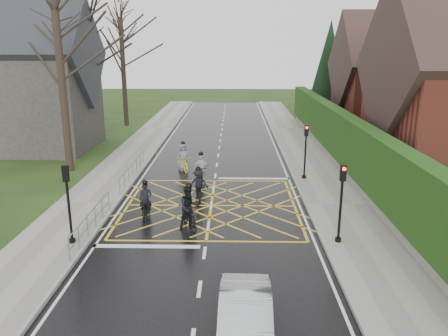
{
  "coord_description": "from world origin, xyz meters",
  "views": [
    {
      "loc": [
        1.03,
        -19.71,
        7.39
      ],
      "look_at": [
        0.57,
        2.1,
        1.3
      ],
      "focal_mm": 35.0,
      "sensor_mm": 36.0,
      "label": 1
    }
  ],
  "objects_px": {
    "cyclist_rear": "(146,205)",
    "car": "(245,321)",
    "cyclist_back": "(189,211)",
    "cyclist_mid": "(198,187)",
    "cyclist_lead": "(183,161)",
    "cyclist_front": "(201,172)"
  },
  "relations": [
    {
      "from": "cyclist_back",
      "to": "cyclist_mid",
      "type": "height_order",
      "value": "cyclist_back"
    },
    {
      "from": "cyclist_back",
      "to": "cyclist_mid",
      "type": "relative_size",
      "value": 1.14
    },
    {
      "from": "cyclist_lead",
      "to": "car",
      "type": "height_order",
      "value": "cyclist_lead"
    },
    {
      "from": "cyclist_rear",
      "to": "cyclist_front",
      "type": "distance_m",
      "value": 5.32
    },
    {
      "from": "cyclist_rear",
      "to": "car",
      "type": "bearing_deg",
      "value": -69.8
    },
    {
      "from": "cyclist_front",
      "to": "car",
      "type": "relative_size",
      "value": 0.48
    },
    {
      "from": "cyclist_front",
      "to": "cyclist_back",
      "type": "bearing_deg",
      "value": -97.91
    },
    {
      "from": "cyclist_back",
      "to": "cyclist_rear",
      "type": "bearing_deg",
      "value": 126.79
    },
    {
      "from": "cyclist_back",
      "to": "cyclist_front",
      "type": "xyz_separation_m",
      "value": [
        0.06,
        6.11,
        -0.07
      ]
    },
    {
      "from": "cyclist_back",
      "to": "car",
      "type": "relative_size",
      "value": 0.52
    },
    {
      "from": "cyclist_rear",
      "to": "car",
      "type": "distance_m",
      "value": 9.56
    },
    {
      "from": "cyclist_back",
      "to": "cyclist_front",
      "type": "height_order",
      "value": "cyclist_back"
    },
    {
      "from": "cyclist_mid",
      "to": "cyclist_lead",
      "type": "relative_size",
      "value": 0.9
    },
    {
      "from": "cyclist_mid",
      "to": "cyclist_rear",
      "type": "bearing_deg",
      "value": -142.76
    },
    {
      "from": "car",
      "to": "cyclist_front",
      "type": "bearing_deg",
      "value": 100.24
    },
    {
      "from": "cyclist_rear",
      "to": "cyclist_mid",
      "type": "relative_size",
      "value": 1.01
    },
    {
      "from": "cyclist_mid",
      "to": "cyclist_back",
      "type": "bearing_deg",
      "value": -102.29
    },
    {
      "from": "cyclist_front",
      "to": "car",
      "type": "height_order",
      "value": "cyclist_front"
    },
    {
      "from": "cyclist_mid",
      "to": "car",
      "type": "bearing_deg",
      "value": -90.13
    },
    {
      "from": "cyclist_rear",
      "to": "cyclist_mid",
      "type": "xyz_separation_m",
      "value": [
        2.18,
        2.41,
        0.06
      ]
    },
    {
      "from": "car",
      "to": "cyclist_rear",
      "type": "bearing_deg",
      "value": 117.64
    },
    {
      "from": "cyclist_back",
      "to": "cyclist_lead",
      "type": "distance_m",
      "value": 8.91
    }
  ]
}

